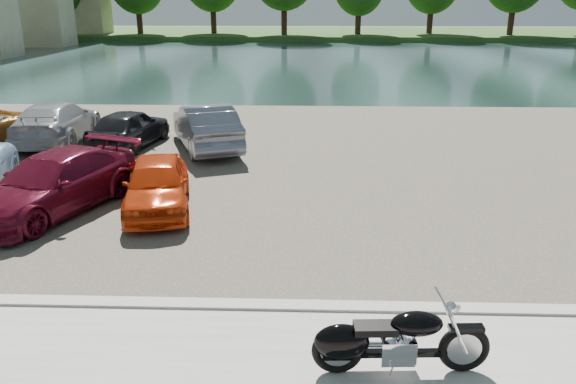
# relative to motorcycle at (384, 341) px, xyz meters

# --- Properties ---
(kerb) EXTENTS (60.00, 0.30, 0.14)m
(kerb) POSITION_rel_motorcycle_xyz_m (-0.97, 1.61, -0.49)
(kerb) COLOR #9D9B93
(kerb) RESTS_ON ground
(parking_lot) EXTENTS (60.00, 18.00, 0.04)m
(parking_lot) POSITION_rel_motorcycle_xyz_m (-0.97, 10.61, -0.54)
(parking_lot) COLOR #403C34
(parking_lot) RESTS_ON ground
(river) EXTENTS (120.00, 40.00, 0.00)m
(river) POSITION_rel_motorcycle_xyz_m (-0.97, 39.61, -0.56)
(river) COLOR #182C2A
(river) RESTS_ON ground
(far_bank) EXTENTS (120.00, 24.00, 0.60)m
(far_bank) POSITION_rel_motorcycle_xyz_m (-0.97, 71.61, -0.26)
(far_bank) COLOR #224619
(far_bank) RESTS_ON ground
(motorcycle) EXTENTS (2.33, 0.75, 1.05)m
(motorcycle) POSITION_rel_motorcycle_xyz_m (0.00, 0.00, 0.00)
(motorcycle) COLOR black
(motorcycle) RESTS_ON promenade
(car_3) EXTENTS (3.39, 4.99, 1.34)m
(car_3) POSITION_rel_motorcycle_xyz_m (-6.88, 5.86, 0.15)
(car_3) COLOR maroon
(car_3) RESTS_ON parking_lot
(car_4) EXTENTS (2.15, 3.83, 1.23)m
(car_4) POSITION_rel_motorcycle_xyz_m (-4.53, 6.07, 0.09)
(car_4) COLOR red
(car_4) RESTS_ON parking_lot
(car_7) EXTENTS (2.32, 4.95, 1.40)m
(car_7) POSITION_rel_motorcycle_xyz_m (-9.65, 12.44, 0.18)
(car_7) COLOR #9C9EA5
(car_7) RESTS_ON parking_lot
(car_8) EXTENTS (2.16, 3.98, 1.28)m
(car_8) POSITION_rel_motorcycle_xyz_m (-6.96, 11.88, 0.12)
(car_8) COLOR black
(car_8) RESTS_ON parking_lot
(car_9) EXTENTS (3.07, 4.73, 1.47)m
(car_9) POSITION_rel_motorcycle_xyz_m (-4.36, 11.72, 0.21)
(car_9) COLOR slate
(car_9) RESTS_ON parking_lot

